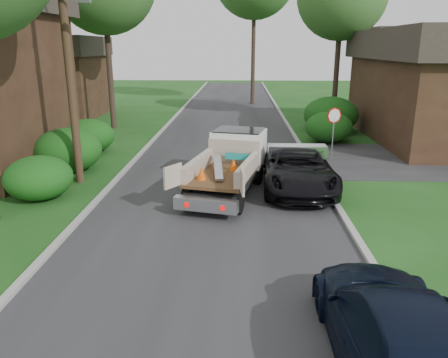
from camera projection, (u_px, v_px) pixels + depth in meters
The scene contains 15 objects.
ground at pixel (210, 236), 12.39m from camera, with size 120.00×120.00×0.00m, color #174614.
road at pixel (223, 153), 21.95m from camera, with size 8.00×90.00×0.02m, color #28282B.
curb_left at pixel (142, 152), 22.08m from camera, with size 0.20×90.00×0.12m, color #9E9E99.
curb_right at pixel (305, 153), 21.80m from camera, with size 0.20×90.00×0.12m, color #9E9E99.
stop_sign at pixel (334, 122), 20.31m from camera, with size 0.71×0.32×2.48m.
utility_pole at pixel (67, 46), 15.84m from camera, with size 2.42×1.25×10.00m.
house_left_far at pixel (51, 76), 33.00m from camera, with size 7.56×7.56×6.00m.
hedge_left_a at pixel (39, 178), 15.25m from camera, with size 2.34×2.34×1.53m, color #124510.
hedge_left_b at pixel (68, 150), 18.56m from camera, with size 2.86×2.86×1.87m, color #124510.
hedge_left_c at pixel (88, 136), 21.94m from camera, with size 2.60×2.60×1.70m, color #124510.
hedge_right_a at pixel (329, 127), 24.38m from camera, with size 2.60×2.60×1.70m, color #124510.
hedge_right_b at pixel (331, 115), 27.15m from camera, with size 3.38×3.38×2.21m, color #124510.
flatbed_truck at pixel (233, 159), 16.37m from camera, with size 3.43×5.79×2.06m.
black_pickup at pixel (298, 169), 16.37m from camera, with size 2.57×5.58×1.55m, color black.
navy_suv at pixel (398, 333), 7.00m from camera, with size 2.10×5.16×1.50m, color black.
Camera 1 is at (0.80, -11.36, 5.16)m, focal length 35.00 mm.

